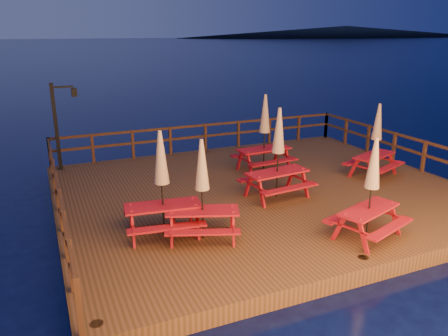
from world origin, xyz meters
The scene contains 12 objects.
ground centered at (0.00, 0.00, 0.00)m, with size 500.00×500.00×0.00m, color black.
deck centered at (0.00, 0.00, 0.20)m, with size 12.00×10.00×0.40m, color #432C15.
deck_piles centered at (0.00, 0.00, -0.30)m, with size 11.44×9.44×1.40m.
railing centered at (0.00, 1.78, 1.16)m, with size 11.80×9.75×1.10m.
lamp_post centered at (-5.39, 4.55, 2.20)m, with size 0.85×0.18×3.00m.
headland_right centered at (185.00, 230.00, 3.50)m, with size 230.40×86.40×7.00m, color black.
picnic_table_0 centered at (-2.85, -2.37, 1.64)m, with size 2.05×1.88×2.40m.
picnic_table_1 centered at (4.02, -0.32, 1.66)m, with size 2.07×1.90×2.42m.
picnic_table_2 centered at (-3.63, -1.83, 1.72)m, with size 1.96×1.69×2.55m.
picnic_table_3 centered at (0.06, -0.76, 1.77)m, with size 1.99×1.69×2.63m.
picnic_table_4 centered at (0.92, 1.64, 1.77)m, with size 1.96×1.66×2.64m.
picnic_table_5 centered at (0.72, -3.85, 1.66)m, with size 2.05×1.86×2.42m.
Camera 1 is at (-6.08, -11.09, 5.10)m, focal length 35.00 mm.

